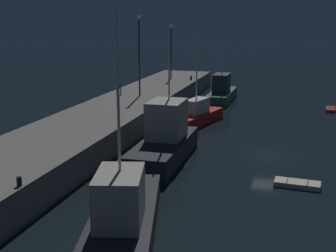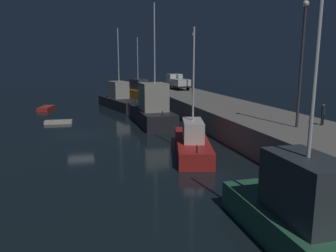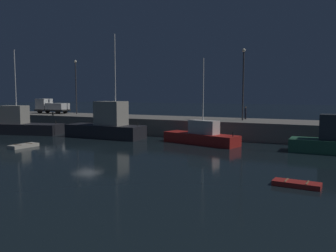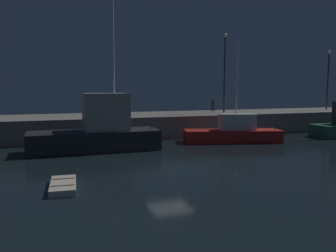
% 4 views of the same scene
% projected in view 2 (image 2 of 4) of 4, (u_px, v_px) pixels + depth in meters
% --- Properties ---
extents(ground_plane, '(320.00, 320.00, 0.00)m').
position_uv_depth(ground_plane, '(80.00, 134.00, 32.51)').
color(ground_plane, black).
extents(pier_quay, '(73.53, 7.82, 2.23)m').
position_uv_depth(pier_quay, '(229.00, 116.00, 36.42)').
color(pier_quay, gray).
rests_on(pier_quay, ground).
extents(fishing_trawler_red, '(10.29, 3.35, 12.78)m').
position_uv_depth(fishing_trawler_red, '(152.00, 110.00, 37.38)').
color(fishing_trawler_red, '#232328').
rests_on(fishing_trawler_red, ground).
extents(fishing_boat_blue, '(9.52, 2.81, 10.52)m').
position_uv_depth(fishing_boat_blue, '(308.00, 223.00, 12.34)').
color(fishing_boat_blue, '#2D6647').
rests_on(fishing_boat_blue, ground).
extents(fishing_boat_white, '(11.84, 5.84, 11.52)m').
position_uv_depth(fishing_boat_white, '(120.00, 100.00, 49.77)').
color(fishing_boat_white, '#232328').
rests_on(fishing_boat_white, ground).
extents(fishing_boat_orange, '(9.23, 4.64, 9.42)m').
position_uv_depth(fishing_boat_orange, '(192.00, 142.00, 25.79)').
color(fishing_boat_orange, red).
rests_on(fishing_boat_orange, ground).
extents(fishing_trawler_green, '(11.36, 6.25, 11.05)m').
position_uv_depth(fishing_trawler_green, '(137.00, 92.00, 63.06)').
color(fishing_trawler_green, orange).
rests_on(fishing_trawler_green, ground).
extents(rowboat_white_mid, '(3.95, 2.32, 0.53)m').
position_uv_depth(rowboat_white_mid, '(46.00, 108.00, 48.21)').
color(rowboat_white_mid, '#B22823').
rests_on(rowboat_white_mid, ground).
extents(dinghy_red_small, '(1.45, 3.07, 0.38)m').
position_uv_depth(dinghy_red_small, '(58.00, 122.00, 38.02)').
color(dinghy_red_small, beige).
rests_on(dinghy_red_small, ground).
extents(lamp_post_west, '(0.44, 0.44, 8.79)m').
position_uv_depth(lamp_post_west, '(193.00, 58.00, 50.92)').
color(lamp_post_west, '#38383D').
rests_on(lamp_post_west, pier_quay).
extents(lamp_post_east, '(0.44, 0.44, 8.88)m').
position_uv_depth(lamp_post_east, '(302.00, 56.00, 23.73)').
color(lamp_post_east, '#38383D').
rests_on(lamp_post_east, pier_quay).
extents(utility_truck, '(5.95, 2.72, 2.48)m').
position_uv_depth(utility_truck, '(178.00, 82.00, 55.80)').
color(utility_truck, black).
rests_on(utility_truck, pier_quay).
extents(dockworker, '(0.40, 0.40, 1.61)m').
position_uv_depth(dockworker, '(323.00, 113.00, 25.36)').
color(dockworker, black).
rests_on(dockworker, pier_quay).
extents(bollard_central, '(0.28, 0.28, 0.52)m').
position_uv_depth(bollard_central, '(160.00, 91.00, 50.80)').
color(bollard_central, black).
rests_on(bollard_central, pier_quay).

